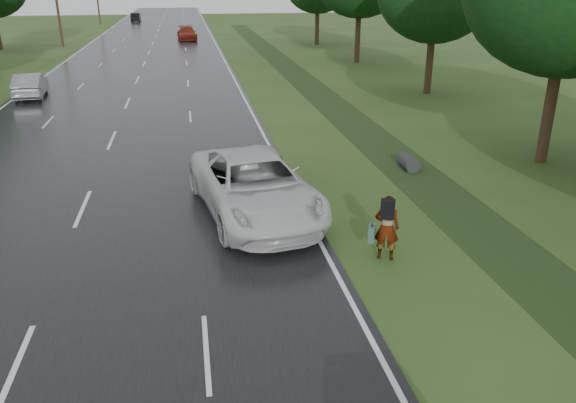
# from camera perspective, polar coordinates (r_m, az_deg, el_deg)

# --- Properties ---
(ground) EXTENTS (220.00, 220.00, 0.00)m
(ground) POSITION_cam_1_polar(r_m,az_deg,el_deg) (11.83, -26.12, -15.53)
(ground) COLOR #2C4518
(ground) RESTS_ON ground
(road) EXTENTS (14.00, 180.00, 0.04)m
(road) POSITION_cam_1_polar(r_m,az_deg,el_deg) (54.60, -14.09, 14.11)
(road) COLOR black
(road) RESTS_ON ground
(edge_stripe_east) EXTENTS (0.12, 180.00, 0.01)m
(edge_stripe_east) POSITION_cam_1_polar(r_m,az_deg,el_deg) (54.58, -6.80, 14.61)
(edge_stripe_east) COLOR silver
(edge_stripe_east) RESTS_ON road
(edge_stripe_west) EXTENTS (0.12, 180.00, 0.01)m
(edge_stripe_west) POSITION_cam_1_polar(r_m,az_deg,el_deg) (55.44, -21.25, 13.45)
(edge_stripe_west) COLOR silver
(edge_stripe_west) RESTS_ON road
(center_line) EXTENTS (0.12, 180.00, 0.01)m
(center_line) POSITION_cam_1_polar(r_m,az_deg,el_deg) (54.60, -14.10, 14.13)
(center_line) COLOR silver
(center_line) RESTS_ON road
(drainage_ditch) EXTENTS (2.20, 120.00, 0.56)m
(drainage_ditch) POSITION_cam_1_polar(r_m,az_deg,el_deg) (29.68, 5.93, 8.63)
(drainage_ditch) COLOR #1F3213
(drainage_ditch) RESTS_ON ground
(pedestrian) EXTENTS (0.85, 0.88, 1.73)m
(pedestrian) POSITION_cam_1_polar(r_m,az_deg,el_deg) (14.38, 9.91, -2.54)
(pedestrian) COLOR #A5998C
(pedestrian) RESTS_ON ground
(white_pickup) EXTENTS (4.00, 6.90, 1.81)m
(white_pickup) POSITION_cam_1_polar(r_m,az_deg,el_deg) (16.81, -3.40, 1.59)
(white_pickup) COLOR silver
(white_pickup) RESTS_ON road
(silver_sedan) EXTENTS (1.92, 4.47, 1.43)m
(silver_sedan) POSITION_cam_1_polar(r_m,az_deg,el_deg) (37.54, -24.71, 10.69)
(silver_sedan) COLOR gray
(silver_sedan) RESTS_ON road
(far_car_red) EXTENTS (2.36, 5.14, 1.46)m
(far_car_red) POSITION_cam_1_polar(r_m,az_deg,el_deg) (68.22, -10.23, 16.46)
(far_car_red) COLOR maroon
(far_car_red) RESTS_ON road
(far_car_dark) EXTENTS (1.41, 4.04, 1.33)m
(far_car_dark) POSITION_cam_1_polar(r_m,az_deg,el_deg) (99.66, -15.20, 17.62)
(far_car_dark) COLOR black
(far_car_dark) RESTS_ON road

